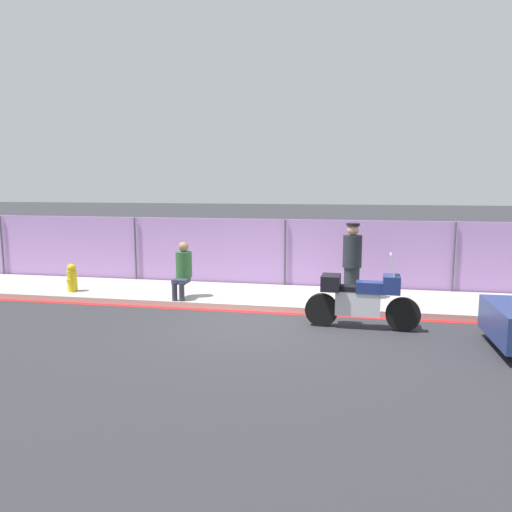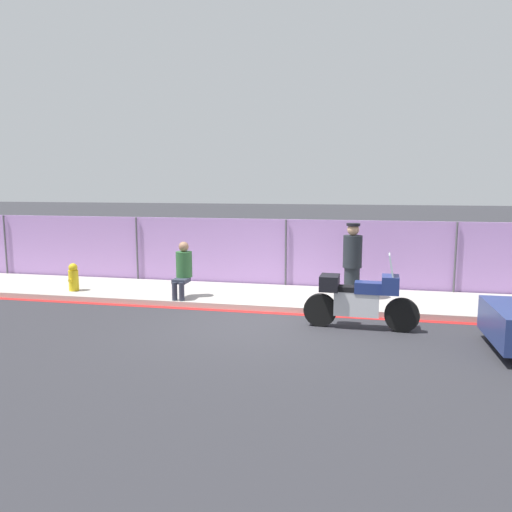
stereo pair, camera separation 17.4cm
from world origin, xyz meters
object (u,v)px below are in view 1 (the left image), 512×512
at_px(officer_standing, 352,261).
at_px(person_seated_on_curb, 183,267).
at_px(motorcycle, 361,298).
at_px(fire_hydrant, 72,278).

relative_size(officer_standing, person_seated_on_curb, 1.34).
height_order(motorcycle, person_seated_on_curb, motorcycle).
bearing_deg(officer_standing, fire_hydrant, -175.63).
distance_m(officer_standing, fire_hydrant, 6.95).
bearing_deg(person_seated_on_curb, officer_standing, 9.34).
bearing_deg(fire_hydrant, person_seated_on_curb, -2.28).
distance_m(person_seated_on_curb, fire_hydrant, 3.00).
bearing_deg(fire_hydrant, motorcycle, -11.90).
xyz_separation_m(motorcycle, officer_standing, (-0.19, 2.02, 0.43)).
height_order(motorcycle, fire_hydrant, motorcycle).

